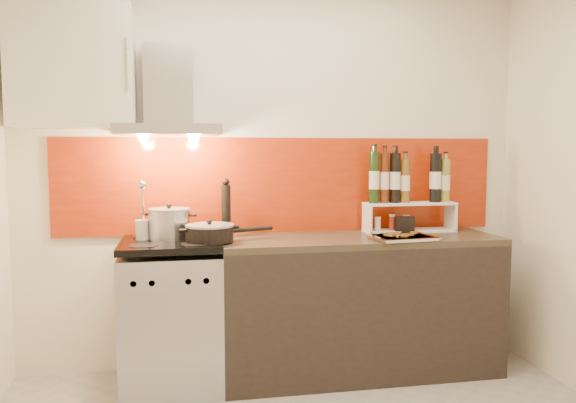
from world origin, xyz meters
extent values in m
cube|color=silver|center=(0.00, 1.40, 1.30)|extent=(3.40, 0.02, 2.60)
cube|color=maroon|center=(0.05, 1.39, 1.22)|extent=(3.00, 0.02, 0.64)
cube|color=#B7B7BA|center=(-0.70, 1.10, 0.42)|extent=(0.60, 0.60, 0.84)
cube|color=black|center=(-0.70, 0.81, 0.33)|extent=(0.50, 0.02, 0.40)
cube|color=#B7B7BA|center=(-0.70, 0.81, 0.72)|extent=(0.56, 0.02, 0.12)
cube|color=#FF190C|center=(-0.70, 0.81, 0.72)|extent=(0.10, 0.01, 0.04)
cube|color=black|center=(-0.70, 1.10, 0.89)|extent=(0.60, 0.60, 0.04)
cube|color=black|center=(0.50, 1.10, 0.43)|extent=(1.80, 0.60, 0.86)
cube|color=#332B1F|center=(0.50, 1.10, 0.88)|extent=(1.80, 0.60, 0.04)
cube|color=#B7B7BA|center=(-0.70, 1.15, 1.58)|extent=(0.62, 0.50, 0.06)
cube|color=#B7B7BA|center=(-0.70, 1.30, 1.86)|extent=(0.30, 0.18, 0.50)
sphere|color=#FFD18C|center=(-0.85, 1.15, 1.54)|extent=(0.07, 0.07, 0.07)
sphere|color=#FFD18C|center=(-0.55, 1.15, 1.54)|extent=(0.07, 0.07, 0.07)
cube|color=#EEE6CF|center=(-1.25, 1.22, 1.95)|extent=(0.70, 0.35, 0.72)
cylinder|color=#B7B7BA|center=(-0.71, 1.18, 1.00)|extent=(0.25, 0.25, 0.18)
cylinder|color=#99999E|center=(-0.71, 1.18, 1.09)|extent=(0.26, 0.26, 0.01)
sphere|color=black|center=(-0.71, 1.18, 1.12)|extent=(0.03, 0.03, 0.03)
cylinder|color=black|center=(-0.47, 1.03, 0.96)|extent=(0.29, 0.29, 0.09)
cylinder|color=#99999E|center=(-0.47, 1.03, 1.01)|extent=(0.29, 0.29, 0.01)
sphere|color=black|center=(-0.47, 1.03, 1.03)|extent=(0.03, 0.03, 0.03)
cylinder|color=black|center=(-0.20, 1.11, 0.96)|extent=(0.27, 0.11, 0.03)
cylinder|color=silver|center=(-0.87, 1.16, 0.97)|extent=(0.08, 0.08, 0.13)
cylinder|color=silver|center=(-0.86, 1.16, 1.14)|extent=(0.01, 0.06, 0.24)
sphere|color=silver|center=(-0.86, 1.11, 1.25)|extent=(0.05, 0.05, 0.05)
cylinder|color=black|center=(-0.35, 1.24, 1.07)|extent=(0.06, 0.06, 0.33)
sphere|color=black|center=(-0.35, 1.24, 1.25)|extent=(0.05, 0.05, 0.05)
cube|color=white|center=(0.90, 1.24, 0.91)|extent=(0.63, 0.17, 0.01)
cube|color=white|center=(0.60, 1.24, 1.00)|extent=(0.01, 0.17, 0.18)
cube|color=white|center=(1.21, 1.24, 1.00)|extent=(0.02, 0.17, 0.18)
cube|color=white|center=(0.90, 1.24, 1.09)|extent=(0.63, 0.17, 0.02)
cylinder|color=black|center=(0.64, 1.24, 1.27)|extent=(0.07, 0.07, 0.35)
cylinder|color=#4D200D|center=(0.72, 1.24, 1.27)|extent=(0.06, 0.06, 0.34)
cylinder|color=black|center=(0.79, 1.24, 1.27)|extent=(0.07, 0.07, 0.34)
cylinder|color=brown|center=(0.86, 1.24, 1.25)|extent=(0.06, 0.06, 0.30)
cylinder|color=black|center=(1.09, 1.24, 1.27)|extent=(0.08, 0.08, 0.33)
cylinder|color=olive|center=(1.16, 1.24, 1.25)|extent=(0.06, 0.06, 0.29)
cylinder|color=beige|center=(0.67, 1.24, 0.95)|extent=(0.04, 0.04, 0.08)
cylinder|color=#AE2D1D|center=(0.78, 1.24, 0.96)|extent=(0.04, 0.04, 0.09)
cylinder|color=#4B3525|center=(0.88, 1.24, 0.96)|extent=(0.04, 0.04, 0.09)
cube|color=black|center=(0.84, 1.18, 0.96)|extent=(0.13, 0.07, 0.11)
cube|color=silver|center=(0.73, 0.93, 0.91)|extent=(0.38, 0.31, 0.01)
cube|color=silver|center=(0.73, 0.93, 0.92)|extent=(0.41, 0.33, 0.01)
cube|color=red|center=(0.73, 0.93, 0.92)|extent=(0.34, 0.26, 0.01)
cube|color=brown|center=(0.78, 0.95, 0.93)|extent=(0.05, 0.01, 0.01)
cube|color=brown|center=(0.64, 0.93, 0.93)|extent=(0.03, 0.05, 0.01)
cube|color=brown|center=(0.63, 0.95, 0.93)|extent=(0.05, 0.03, 0.01)
cube|color=brown|center=(0.70, 1.01, 0.93)|extent=(0.02, 0.05, 0.01)
cube|color=brown|center=(0.78, 0.95, 0.93)|extent=(0.05, 0.02, 0.01)
cube|color=brown|center=(0.72, 0.88, 0.93)|extent=(0.05, 0.01, 0.01)
cube|color=brown|center=(0.66, 0.92, 0.93)|extent=(0.04, 0.05, 0.01)
cube|color=brown|center=(0.69, 0.94, 0.93)|extent=(0.05, 0.04, 0.01)
cube|color=brown|center=(0.64, 0.96, 0.93)|extent=(0.05, 0.03, 0.01)
cube|color=brown|center=(0.68, 0.92, 0.93)|extent=(0.05, 0.01, 0.01)
cube|color=brown|center=(0.74, 0.93, 0.93)|extent=(0.05, 0.03, 0.01)
cube|color=brown|center=(0.72, 0.98, 0.93)|extent=(0.03, 0.05, 0.01)
cube|color=brown|center=(0.83, 1.00, 0.93)|extent=(0.04, 0.05, 0.01)
cube|color=brown|center=(0.77, 0.92, 0.93)|extent=(0.05, 0.01, 0.01)
cube|color=brown|center=(0.69, 0.95, 0.93)|extent=(0.05, 0.04, 0.01)
cube|color=brown|center=(0.67, 0.88, 0.93)|extent=(0.03, 0.05, 0.01)
camera|label=1|loc=(-0.62, -2.35, 1.46)|focal=35.00mm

